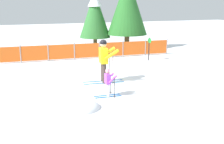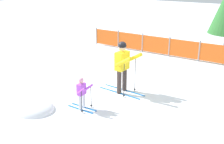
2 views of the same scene
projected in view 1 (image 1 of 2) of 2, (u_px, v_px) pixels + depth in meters
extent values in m
plane|color=white|center=(105.00, 81.00, 11.28)|extent=(60.00, 60.00, 0.00)
cube|color=#1966B2|center=(103.00, 81.00, 11.27)|extent=(1.61, 0.20, 0.02)
cube|color=#1966B2|center=(104.00, 83.00, 10.98)|extent=(1.61, 0.20, 0.02)
cylinder|color=#3F332D|center=(103.00, 72.00, 11.17)|extent=(0.15, 0.15, 0.76)
cylinder|color=#3F332D|center=(104.00, 73.00, 10.89)|extent=(0.15, 0.15, 0.76)
cube|color=yellow|center=(103.00, 56.00, 10.86)|extent=(0.32, 0.50, 0.59)
cylinder|color=yellow|center=(108.00, 52.00, 11.18)|extent=(0.59, 0.17, 0.41)
cylinder|color=yellow|center=(112.00, 55.00, 10.62)|extent=(0.59, 0.17, 0.41)
sphere|color=#D8AD8C|center=(103.00, 44.00, 10.75)|extent=(0.25, 0.25, 0.25)
sphere|color=black|center=(103.00, 43.00, 10.74)|extent=(0.27, 0.27, 0.27)
cylinder|color=black|center=(109.00, 66.00, 11.35)|extent=(0.02, 0.02, 1.18)
cylinder|color=black|center=(109.00, 78.00, 11.48)|extent=(0.07, 0.07, 0.01)
cylinder|color=black|center=(113.00, 69.00, 10.75)|extent=(0.02, 0.02, 1.18)
cylinder|color=black|center=(113.00, 82.00, 10.88)|extent=(0.07, 0.07, 0.01)
cube|color=#1966B2|center=(107.00, 95.00, 9.57)|extent=(0.91, 0.07, 0.02)
cube|color=#1966B2|center=(108.00, 97.00, 9.41)|extent=(0.91, 0.07, 0.02)
cylinder|color=silver|center=(107.00, 89.00, 9.51)|extent=(0.09, 0.09, 0.43)
cylinder|color=silver|center=(108.00, 90.00, 9.35)|extent=(0.09, 0.09, 0.43)
cube|color=#B24CD8|center=(108.00, 79.00, 9.34)|extent=(0.16, 0.27, 0.33)
cylinder|color=#B24CD8|center=(110.00, 77.00, 9.52)|extent=(0.31, 0.08, 0.27)
cylinder|color=#B24CD8|center=(113.00, 79.00, 9.22)|extent=(0.31, 0.08, 0.27)
sphere|color=#D8AD8C|center=(108.00, 71.00, 9.28)|extent=(0.14, 0.14, 0.14)
sphere|color=pink|center=(108.00, 71.00, 9.27)|extent=(0.15, 0.15, 0.15)
cylinder|color=black|center=(111.00, 85.00, 9.65)|extent=(0.02, 0.02, 0.67)
cylinder|color=black|center=(111.00, 92.00, 9.72)|extent=(0.07, 0.07, 0.01)
cylinder|color=black|center=(114.00, 88.00, 9.26)|extent=(0.02, 0.02, 0.67)
cylinder|color=black|center=(114.00, 96.00, 9.33)|extent=(0.07, 0.07, 0.01)
cylinder|color=gray|center=(21.00, 54.00, 14.52)|extent=(0.06, 0.06, 0.94)
cylinder|color=gray|center=(48.00, 53.00, 14.92)|extent=(0.06, 0.06, 0.94)
cylinder|color=gray|center=(74.00, 51.00, 15.32)|extent=(0.06, 0.06, 0.94)
cylinder|color=gray|center=(99.00, 50.00, 15.72)|extent=(0.06, 0.06, 0.94)
cylinder|color=gray|center=(123.00, 49.00, 16.12)|extent=(0.06, 0.06, 0.94)
cylinder|color=gray|center=(145.00, 48.00, 16.52)|extent=(0.06, 0.06, 0.94)
cylinder|color=gray|center=(167.00, 46.00, 16.92)|extent=(0.06, 0.06, 0.94)
cube|color=orange|center=(6.00, 55.00, 14.32)|extent=(1.41, 0.08, 0.79)
cube|color=orange|center=(35.00, 53.00, 14.72)|extent=(1.41, 0.08, 0.79)
cube|color=orange|center=(61.00, 52.00, 15.12)|extent=(1.41, 0.08, 0.79)
cube|color=orange|center=(87.00, 51.00, 15.52)|extent=(1.41, 0.08, 0.79)
cube|color=orange|center=(111.00, 49.00, 15.92)|extent=(1.41, 0.08, 0.79)
cube|color=orange|center=(134.00, 48.00, 16.32)|extent=(1.41, 0.08, 0.79)
cube|color=orange|center=(156.00, 47.00, 16.72)|extent=(1.41, 0.08, 0.79)
cylinder|color=#4C3823|center=(95.00, 43.00, 18.66)|extent=(0.25, 0.25, 0.80)
cone|color=#2C6C2F|center=(95.00, 14.00, 18.19)|extent=(2.03, 2.03, 2.97)
cylinder|color=#4C3823|center=(127.00, 42.00, 18.47)|extent=(0.32, 0.32, 1.01)
cone|color=#276828|center=(127.00, 5.00, 17.88)|extent=(2.58, 2.58, 3.78)
cylinder|color=black|center=(149.00, 49.00, 15.11)|extent=(0.05, 0.05, 1.24)
cylinder|color=green|center=(150.00, 41.00, 14.97)|extent=(0.07, 0.28, 0.28)
ellipsoid|color=white|center=(78.00, 109.00, 8.39)|extent=(1.33, 1.13, 0.53)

